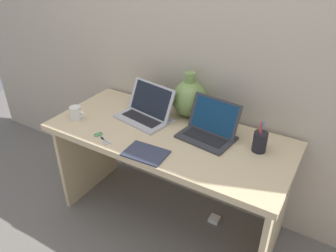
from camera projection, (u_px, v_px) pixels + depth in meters
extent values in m
plane|color=slate|center=(168.00, 219.00, 2.32)|extent=(6.00, 6.00, 0.00)
cube|color=#BCAD99|center=(199.00, 40.00, 1.98)|extent=(4.40, 0.04, 2.40)
cube|color=#D1B78C|center=(168.00, 136.00, 1.96)|extent=(1.49, 0.65, 0.04)
cube|color=#D1B78C|center=(89.00, 151.00, 2.46)|extent=(0.03, 0.56, 0.68)
cube|color=#D1B78C|center=(274.00, 224.00, 1.83)|extent=(0.03, 0.56, 0.68)
cube|color=#B2B2B7|center=(144.00, 118.00, 2.09)|extent=(0.38, 0.29, 0.01)
cube|color=black|center=(144.00, 117.00, 2.09)|extent=(0.30, 0.19, 0.00)
cube|color=#B2B2B7|center=(151.00, 100.00, 2.09)|extent=(0.36, 0.16, 0.20)
cube|color=black|center=(151.00, 100.00, 2.09)|extent=(0.31, 0.14, 0.18)
cube|color=#333338|center=(206.00, 137.00, 1.90)|extent=(0.34, 0.26, 0.01)
cube|color=black|center=(206.00, 136.00, 1.89)|extent=(0.26, 0.16, 0.00)
cube|color=#333338|center=(214.00, 116.00, 1.89)|extent=(0.32, 0.12, 0.20)
cube|color=navy|center=(214.00, 116.00, 1.89)|extent=(0.28, 0.11, 0.18)
ellipsoid|color=#75934C|center=(189.00, 99.00, 2.09)|extent=(0.23, 0.23, 0.24)
cylinder|color=#75934C|center=(190.00, 78.00, 2.01)|extent=(0.07, 0.07, 0.07)
cube|color=#33384C|center=(146.00, 153.00, 1.76)|extent=(0.24, 0.17, 0.01)
cylinder|color=white|center=(76.00, 113.00, 2.08)|extent=(0.07, 0.07, 0.09)
torus|color=white|center=(81.00, 114.00, 2.06)|extent=(0.05, 0.01, 0.05)
cylinder|color=black|center=(260.00, 142.00, 1.76)|extent=(0.08, 0.08, 0.12)
cylinder|color=#338CBF|center=(260.00, 133.00, 1.75)|extent=(0.03, 0.02, 0.14)
cylinder|color=#D83359|center=(261.00, 135.00, 1.72)|extent=(0.02, 0.01, 0.15)
cylinder|color=orange|center=(259.00, 134.00, 1.75)|extent=(0.01, 0.02, 0.13)
cube|color=#B7B7BC|center=(105.00, 140.00, 1.88)|extent=(0.10, 0.03, 0.00)
cube|color=#B7B7BC|center=(104.00, 141.00, 1.88)|extent=(0.09, 0.07, 0.00)
torus|color=#4CA566|center=(97.00, 135.00, 1.93)|extent=(0.04, 0.04, 0.01)
torus|color=#4CA566|center=(100.00, 134.00, 1.94)|extent=(0.04, 0.04, 0.01)
cube|color=white|center=(214.00, 219.00, 2.30)|extent=(0.07, 0.07, 0.03)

